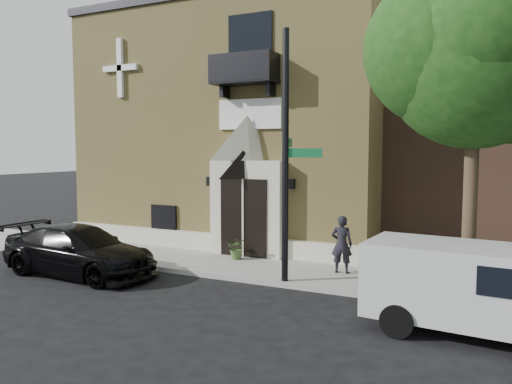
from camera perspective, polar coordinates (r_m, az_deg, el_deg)
ground at (r=14.28m, az=-2.44°, el=-10.21°), size 120.00×120.00×0.00m
sidewalk at (r=15.16m, az=3.67°, el=-9.03°), size 42.00×3.00×0.15m
church at (r=22.25m, az=0.53°, el=7.25°), size 12.20×11.01×9.30m
street_tree_left at (r=12.66m, az=23.89°, el=14.25°), size 4.97×4.38×7.77m
black_sedan at (r=15.76m, az=-19.56°, el=-6.32°), size 5.10×2.19×1.46m
cargo_van at (r=10.89m, az=25.30°, el=-9.96°), size 4.59×2.19×1.82m
street_sign at (r=13.36m, az=3.47°, el=4.09°), size 1.19×1.05×6.73m
fire_hydrant at (r=12.94m, az=16.75°, el=-9.35°), size 0.50×0.40×0.88m
planter at (r=16.34m, az=-2.17°, el=-6.48°), size 0.78×0.74×0.70m
pedestrian_near at (r=14.67m, az=9.76°, el=-5.90°), size 0.66×0.48×1.68m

